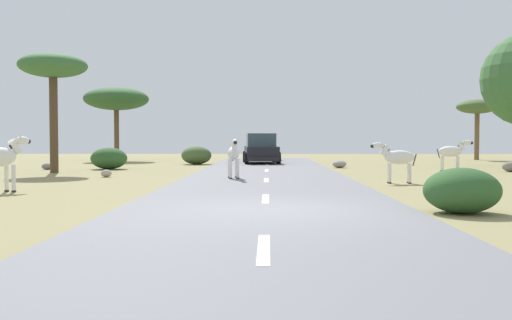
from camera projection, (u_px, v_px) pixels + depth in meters
The scene contains 19 objects.
ground_plane at pixel (276, 212), 11.11m from camera, with size 90.00×90.00×0.00m, color #8E8456.
road at pixel (265, 211), 11.12m from camera, with size 6.00×64.00×0.05m, color slate.
lane_markings at pixel (265, 216), 10.12m from camera, with size 0.16×56.00×0.01m.
zebra_0 at pixel (234, 154), 19.95m from camera, with size 0.53×1.56×1.47m.
zebra_1 at pixel (1, 158), 15.10m from camera, with size 0.97×1.58×1.59m.
zebra_2 at pixel (397, 158), 18.36m from camera, with size 1.49×0.47×1.40m.
zebra_3 at pixel (452, 152), 25.22m from camera, with size 1.44×0.95×1.48m.
car_0 at pixel (263, 148), 38.80m from camera, with size 2.05×4.36×1.74m.
car_1 at pixel (261, 150), 33.00m from camera, with size 2.28×4.47×1.74m.
tree_0 at pixel (116, 99), 38.07m from camera, with size 4.36×4.36×4.95m.
tree_1 at pixel (477, 108), 39.56m from camera, with size 2.85×2.85×4.25m.
tree_3 at pixel (53, 69), 24.07m from camera, with size 2.89×2.89×5.11m.
bush_0 at pixel (462, 191), 10.92m from camera, with size 1.48×1.33×0.89m, color #2D5628.
bush_3 at pixel (196, 155), 32.35m from camera, with size 1.73×1.56×1.04m, color #425B2D.
bush_4 at pixel (109, 158), 27.11m from camera, with size 1.74×1.57×1.05m, color #2D5628.
rock_1 at pixel (511, 167), 24.93m from camera, with size 0.78×0.60×0.46m, color gray.
rock_2 at pixel (339, 164), 28.49m from camera, with size 0.70×0.76×0.39m, color gray.
rock_3 at pixel (106, 173), 21.42m from camera, with size 0.41×0.35×0.29m, color #A89E8C.
rock_4 at pixel (47, 166), 26.83m from camera, with size 0.56×0.42×0.31m, color gray.
Camera 1 is at (-0.17, -11.08, 1.44)m, focal length 39.48 mm.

